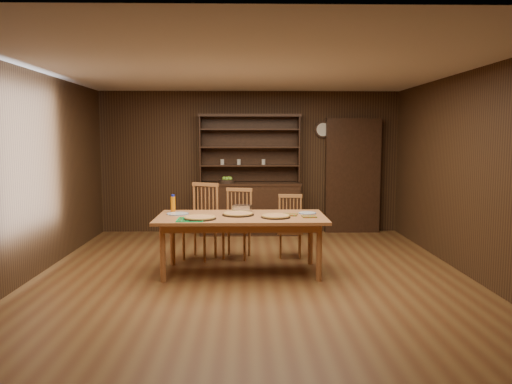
{
  "coord_description": "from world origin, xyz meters",
  "views": [
    {
      "loc": [
        -0.08,
        -6.26,
        1.76
      ],
      "look_at": [
        0.06,
        0.4,
        1.03
      ],
      "focal_mm": 35.0,
      "sensor_mm": 36.0,
      "label": 1
    }
  ],
  "objects_px": {
    "chair_left": "(202,219)",
    "chair_center": "(238,221)",
    "china_hutch": "(250,201)",
    "chair_right": "(290,224)",
    "dining_table": "(241,221)",
    "juice_bottle": "(173,204)"
  },
  "relations": [
    {
      "from": "juice_bottle",
      "to": "chair_left",
      "type": "bearing_deg",
      "value": 50.86
    },
    {
      "from": "chair_center",
      "to": "juice_bottle",
      "type": "xyz_separation_m",
      "value": [
        -0.87,
        -0.51,
        0.33
      ]
    },
    {
      "from": "china_hutch",
      "to": "chair_center",
      "type": "bearing_deg",
      "value": -96.29
    },
    {
      "from": "chair_left",
      "to": "chair_center",
      "type": "relative_size",
      "value": 1.08
    },
    {
      "from": "chair_left",
      "to": "china_hutch",
      "type": "bearing_deg",
      "value": 93.56
    },
    {
      "from": "dining_table",
      "to": "chair_center",
      "type": "relative_size",
      "value": 2.14
    },
    {
      "from": "chair_left",
      "to": "juice_bottle",
      "type": "height_order",
      "value": "chair_left"
    },
    {
      "from": "china_hutch",
      "to": "chair_left",
      "type": "bearing_deg",
      "value": -111.23
    },
    {
      "from": "chair_left",
      "to": "chair_center",
      "type": "bearing_deg",
      "value": 32.5
    },
    {
      "from": "dining_table",
      "to": "chair_right",
      "type": "bearing_deg",
      "value": 52.12
    },
    {
      "from": "chair_left",
      "to": "chair_right",
      "type": "xyz_separation_m",
      "value": [
        1.29,
        0.11,
        -0.1
      ]
    },
    {
      "from": "juice_bottle",
      "to": "china_hutch",
      "type": "bearing_deg",
      "value": 64.79
    },
    {
      "from": "dining_table",
      "to": "juice_bottle",
      "type": "bearing_deg",
      "value": 158.05
    },
    {
      "from": "dining_table",
      "to": "chair_center",
      "type": "distance_m",
      "value": 0.9
    },
    {
      "from": "china_hutch",
      "to": "chair_right",
      "type": "distance_m",
      "value": 1.82
    },
    {
      "from": "china_hutch",
      "to": "chair_left",
      "type": "distance_m",
      "value": 1.96
    },
    {
      "from": "dining_table",
      "to": "chair_center",
      "type": "xyz_separation_m",
      "value": [
        -0.06,
        0.88,
        -0.15
      ]
    },
    {
      "from": "chair_right",
      "to": "juice_bottle",
      "type": "xyz_separation_m",
      "value": [
        -1.65,
        -0.55,
        0.38
      ]
    },
    {
      "from": "china_hutch",
      "to": "dining_table",
      "type": "relative_size",
      "value": 1.0
    },
    {
      "from": "china_hutch",
      "to": "chair_left",
      "type": "xyz_separation_m",
      "value": [
        -0.71,
        -1.83,
        -0.01
      ]
    },
    {
      "from": "chair_left",
      "to": "juice_bottle",
      "type": "relative_size",
      "value": 4.62
    },
    {
      "from": "chair_center",
      "to": "chair_right",
      "type": "bearing_deg",
      "value": 16.64
    }
  ]
}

